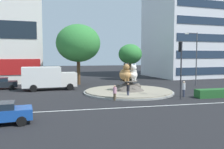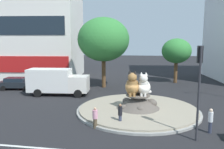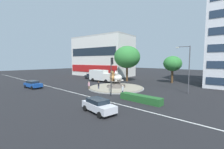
{
  "view_description": "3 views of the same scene",
  "coord_description": "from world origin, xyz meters",
  "px_view_note": "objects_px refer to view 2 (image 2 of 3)",
  "views": [
    {
      "loc": [
        -8.73,
        -28.49,
        4.59
      ],
      "look_at": [
        -2.43,
        -1.53,
        2.41
      ],
      "focal_mm": 39.24,
      "sensor_mm": 36.0,
      "label": 1
    },
    {
      "loc": [
        0.85,
        -19.81,
        6.26
      ],
      "look_at": [
        -2.26,
        -0.58,
        3.38
      ],
      "focal_mm": 36.21,
      "sensor_mm": 36.0,
      "label": 2
    },
    {
      "loc": [
        20.46,
        -22.73,
        5.54
      ],
      "look_at": [
        -0.81,
        -0.34,
        2.77
      ],
      "focal_mm": 24.9,
      "sensor_mm": 36.0,
      "label": 3
    }
  ],
  "objects_px": {
    "traffic_light_mast": "(199,76)",
    "shophouse_block": "(16,36)",
    "pedestrian_black_shirt": "(120,114)",
    "hatchback_near_shophouse": "(17,83)",
    "delivery_box_truck": "(57,81)",
    "cat_statue_tabby": "(132,86)",
    "pedestrian_pink_shirt": "(95,117)",
    "second_tree_near_tower": "(176,51)",
    "pedestrian_white_shirt": "(210,120)",
    "cat_statue_white": "(144,86)",
    "broadleaf_tree_behind_island": "(104,40)"
  },
  "relations": [
    {
      "from": "traffic_light_mast",
      "to": "shophouse_block",
      "type": "bearing_deg",
      "value": 47.51
    },
    {
      "from": "pedestrian_pink_shirt",
      "to": "shophouse_block",
      "type": "bearing_deg",
      "value": 121.13
    },
    {
      "from": "broadleaf_tree_behind_island",
      "to": "shophouse_block",
      "type": "bearing_deg",
      "value": 157.83
    },
    {
      "from": "shophouse_block",
      "to": "pedestrian_white_shirt",
      "type": "bearing_deg",
      "value": -44.56
    },
    {
      "from": "pedestrian_pink_shirt",
      "to": "broadleaf_tree_behind_island",
      "type": "bearing_deg",
      "value": 88.19
    },
    {
      "from": "shophouse_block",
      "to": "hatchback_near_shophouse",
      "type": "relative_size",
      "value": 4.94
    },
    {
      "from": "pedestrian_white_shirt",
      "to": "hatchback_near_shophouse",
      "type": "bearing_deg",
      "value": -56.44
    },
    {
      "from": "delivery_box_truck",
      "to": "traffic_light_mast",
      "type": "bearing_deg",
      "value": -42.07
    },
    {
      "from": "second_tree_near_tower",
      "to": "pedestrian_white_shirt",
      "type": "distance_m",
      "value": 19.74
    },
    {
      "from": "cat_statue_tabby",
      "to": "pedestrian_black_shirt",
      "type": "relative_size",
      "value": 1.41
    },
    {
      "from": "hatchback_near_shophouse",
      "to": "traffic_light_mast",
      "type": "bearing_deg",
      "value": -39.92
    },
    {
      "from": "traffic_light_mast",
      "to": "shophouse_block",
      "type": "relative_size",
      "value": 0.26
    },
    {
      "from": "shophouse_block",
      "to": "delivery_box_truck",
      "type": "relative_size",
      "value": 3.22
    },
    {
      "from": "cat_statue_white",
      "to": "shophouse_block",
      "type": "distance_m",
      "value": 28.68
    },
    {
      "from": "hatchback_near_shophouse",
      "to": "second_tree_near_tower",
      "type": "bearing_deg",
      "value": 13.35
    },
    {
      "from": "shophouse_block",
      "to": "cat_statue_tabby",
      "type": "bearing_deg",
      "value": -45.26
    },
    {
      "from": "cat_statue_white",
      "to": "hatchback_near_shophouse",
      "type": "distance_m",
      "value": 18.0
    },
    {
      "from": "traffic_light_mast",
      "to": "shophouse_block",
      "type": "height_order",
      "value": "shophouse_block"
    },
    {
      "from": "pedestrian_pink_shirt",
      "to": "pedestrian_black_shirt",
      "type": "height_order",
      "value": "pedestrian_black_shirt"
    },
    {
      "from": "cat_statue_tabby",
      "to": "pedestrian_pink_shirt",
      "type": "height_order",
      "value": "cat_statue_tabby"
    },
    {
      "from": "traffic_light_mast",
      "to": "cat_statue_white",
      "type": "bearing_deg",
      "value": 30.92
    },
    {
      "from": "pedestrian_black_shirt",
      "to": "hatchback_near_shophouse",
      "type": "distance_m",
      "value": 18.21
    },
    {
      "from": "second_tree_near_tower",
      "to": "hatchback_near_shophouse",
      "type": "xyz_separation_m",
      "value": [
        -21.01,
        -8.36,
        -3.96
      ]
    },
    {
      "from": "cat_statue_tabby",
      "to": "shophouse_block",
      "type": "bearing_deg",
      "value": -130.49
    },
    {
      "from": "second_tree_near_tower",
      "to": "pedestrian_black_shirt",
      "type": "height_order",
      "value": "second_tree_near_tower"
    },
    {
      "from": "pedestrian_black_shirt",
      "to": "hatchback_near_shophouse",
      "type": "bearing_deg",
      "value": 77.9
    },
    {
      "from": "cat_statue_tabby",
      "to": "pedestrian_white_shirt",
      "type": "bearing_deg",
      "value": 53.04
    },
    {
      "from": "cat_statue_tabby",
      "to": "pedestrian_white_shirt",
      "type": "xyz_separation_m",
      "value": [
        5.62,
        -3.93,
        -1.43
      ]
    },
    {
      "from": "cat_statue_white",
      "to": "delivery_box_truck",
      "type": "relative_size",
      "value": 0.3
    },
    {
      "from": "shophouse_block",
      "to": "pedestrian_black_shirt",
      "type": "distance_m",
      "value": 29.99
    },
    {
      "from": "cat_statue_tabby",
      "to": "traffic_light_mast",
      "type": "bearing_deg",
      "value": 38.41
    },
    {
      "from": "cat_statue_white",
      "to": "traffic_light_mast",
      "type": "height_order",
      "value": "traffic_light_mast"
    },
    {
      "from": "traffic_light_mast",
      "to": "pedestrian_white_shirt",
      "type": "bearing_deg",
      "value": -44.1
    },
    {
      "from": "broadleaf_tree_behind_island",
      "to": "pedestrian_white_shirt",
      "type": "bearing_deg",
      "value": -54.14
    },
    {
      "from": "cat_statue_tabby",
      "to": "hatchback_near_shophouse",
      "type": "xyz_separation_m",
      "value": [
        -15.56,
        7.08,
        -1.55
      ]
    },
    {
      "from": "traffic_light_mast",
      "to": "pedestrian_pink_shirt",
      "type": "distance_m",
      "value": 7.61
    },
    {
      "from": "traffic_light_mast",
      "to": "pedestrian_pink_shirt",
      "type": "bearing_deg",
      "value": 80.79
    },
    {
      "from": "pedestrian_black_shirt",
      "to": "delivery_box_truck",
      "type": "relative_size",
      "value": 0.23
    },
    {
      "from": "traffic_light_mast",
      "to": "pedestrian_black_shirt",
      "type": "height_order",
      "value": "traffic_light_mast"
    },
    {
      "from": "shophouse_block",
      "to": "broadleaf_tree_behind_island",
      "type": "relative_size",
      "value": 2.44
    },
    {
      "from": "shophouse_block",
      "to": "pedestrian_black_shirt",
      "type": "height_order",
      "value": "shophouse_block"
    },
    {
      "from": "pedestrian_black_shirt",
      "to": "hatchback_near_shophouse",
      "type": "relative_size",
      "value": 0.35
    },
    {
      "from": "broadleaf_tree_behind_island",
      "to": "pedestrian_black_shirt",
      "type": "height_order",
      "value": "broadleaf_tree_behind_island"
    },
    {
      "from": "cat_statue_white",
      "to": "traffic_light_mast",
      "type": "distance_m",
      "value": 6.64
    },
    {
      "from": "cat_statue_white",
      "to": "pedestrian_black_shirt",
      "type": "xyz_separation_m",
      "value": [
        -1.65,
        -3.54,
        -1.43
      ]
    },
    {
      "from": "pedestrian_black_shirt",
      "to": "cat_statue_white",
      "type": "bearing_deg",
      "value": -2.06
    },
    {
      "from": "pedestrian_black_shirt",
      "to": "second_tree_near_tower",
      "type": "bearing_deg",
      "value": 4.98
    },
    {
      "from": "traffic_light_mast",
      "to": "second_tree_near_tower",
      "type": "bearing_deg",
      "value": -4.6
    },
    {
      "from": "pedestrian_white_shirt",
      "to": "pedestrian_black_shirt",
      "type": "bearing_deg",
      "value": -33.91
    },
    {
      "from": "pedestrian_black_shirt",
      "to": "pedestrian_pink_shirt",
      "type": "bearing_deg",
      "value": 142.07
    }
  ]
}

